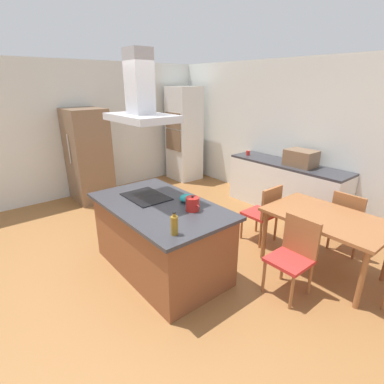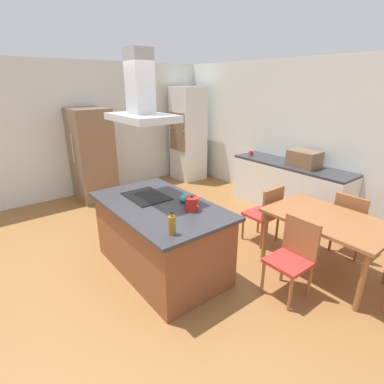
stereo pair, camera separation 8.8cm
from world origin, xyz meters
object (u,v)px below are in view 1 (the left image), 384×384
object	(u,v)px
cooktop	(146,197)
countertop_microwave	(301,158)
tea_kettle	(193,204)
chair_facing_island	(294,252)
refrigerator	(88,156)
chair_facing_back_wall	(349,219)
coffee_mug_red	(248,153)
olive_oil_bottle	(174,225)
dining_table	(326,222)
wall_oven_stack	(184,134)
chair_at_left_end	(265,211)
mixing_bowl	(187,198)
range_hood	(140,99)

from	to	relation	value
cooktop	countertop_microwave	size ratio (longest dim) A/B	1.20
tea_kettle	chair_facing_island	size ratio (longest dim) A/B	0.23
refrigerator	chair_facing_back_wall	world-z (taller)	refrigerator
coffee_mug_red	chair_facing_island	xyz separation A→B (m)	(2.33, -1.90, -0.44)
countertop_microwave	olive_oil_bottle	bearing A→B (deg)	-78.98
dining_table	chair_facing_island	size ratio (longest dim) A/B	1.57
cooktop	dining_table	bearing A→B (deg)	44.20
wall_oven_stack	cooktop	bearing A→B (deg)	-45.58
olive_oil_bottle	countertop_microwave	world-z (taller)	countertop_microwave
tea_kettle	chair_at_left_end	size ratio (longest dim) A/B	0.23
coffee_mug_red	dining_table	world-z (taller)	coffee_mug_red
olive_oil_bottle	chair_facing_island	distance (m)	1.43
mixing_bowl	dining_table	bearing A→B (deg)	47.62
chair_facing_back_wall	chair_at_left_end	xyz separation A→B (m)	(-0.92, -0.67, 0.00)
mixing_bowl	refrigerator	distance (m)	3.13
wall_oven_stack	range_hood	world-z (taller)	range_hood
range_hood	coffee_mug_red	bearing A→B (deg)	104.23
countertop_microwave	chair_at_left_end	distance (m)	1.44
mixing_bowl	chair_facing_island	world-z (taller)	mixing_bowl
refrigerator	mixing_bowl	bearing A→B (deg)	0.23
tea_kettle	chair_facing_island	xyz separation A→B (m)	(0.91, 0.71, -0.47)
olive_oil_bottle	wall_oven_stack	bearing A→B (deg)	140.87
chair_facing_island	refrigerator	bearing A→B (deg)	-171.80
mixing_bowl	range_hood	size ratio (longest dim) A/B	0.19
wall_oven_stack	chair_facing_island	world-z (taller)	wall_oven_stack
mixing_bowl	wall_oven_stack	world-z (taller)	wall_oven_stack
tea_kettle	range_hood	distance (m)	1.34
mixing_bowl	chair_at_left_end	xyz separation A→B (m)	(0.24, 1.27, -0.44)
countertop_microwave	refrigerator	distance (m)	4.03
countertop_microwave	tea_kettle	bearing A→B (deg)	-83.86
chair_at_left_end	chair_facing_island	world-z (taller)	same
olive_oil_bottle	coffee_mug_red	world-z (taller)	olive_oil_bottle
wall_oven_stack	refrigerator	size ratio (longest dim) A/B	1.21
refrigerator	range_hood	distance (m)	2.94
refrigerator	chair_facing_back_wall	distance (m)	4.73
coffee_mug_red	chair_facing_back_wall	distance (m)	2.44
countertop_microwave	refrigerator	bearing A→B (deg)	-139.99
tea_kettle	coffee_mug_red	distance (m)	2.97
mixing_bowl	coffee_mug_red	size ratio (longest dim) A/B	1.94
tea_kettle	olive_oil_bottle	bearing A→B (deg)	-56.35
countertop_microwave	chair_facing_island	size ratio (longest dim) A/B	0.56
chair_facing_back_wall	chair_facing_island	bearing A→B (deg)	-90.00
chair_facing_back_wall	mixing_bowl	bearing A→B (deg)	-120.91
coffee_mug_red	chair_at_left_end	size ratio (longest dim) A/B	0.10
wall_oven_stack	dining_table	xyz separation A→B (m)	(4.21, -1.08, -0.43)
cooktop	countertop_microwave	world-z (taller)	countertop_microwave
countertop_microwave	chair_facing_back_wall	distance (m)	1.46
dining_table	chair_facing_island	bearing A→B (deg)	-90.00
refrigerator	countertop_microwave	bearing A→B (deg)	40.01
dining_table	countertop_microwave	bearing A→B (deg)	132.54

